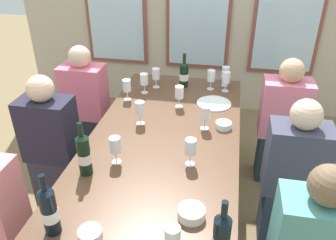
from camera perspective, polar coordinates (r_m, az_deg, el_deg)
ground_plane at (r=2.79m, az=-0.60°, el=-15.76°), size 12.00×12.00×0.00m
dining_table at (r=2.36m, az=-0.68°, el=-4.33°), size 1.01×2.12×0.74m
white_plate_0 at (r=2.77m, az=7.64°, el=2.75°), size 0.27×0.27×0.01m
wine_bottle_0 at (r=3.01m, az=2.67°, el=7.58°), size 0.08×0.08×0.30m
wine_bottle_1 at (r=1.52m, az=8.85°, el=-18.69°), size 0.08×0.08×0.32m
wine_bottle_2 at (r=1.69m, az=-19.10°, el=-14.04°), size 0.08×0.08×0.33m
wine_bottle_3 at (r=1.99m, az=-13.77°, el=-5.55°), size 0.08×0.08×0.33m
tasting_bowl_0 at (r=1.68m, az=-12.78°, el=-18.10°), size 0.11×0.11×0.05m
tasting_bowl_1 at (r=2.44m, az=9.19°, el=-0.84°), size 0.11×0.11×0.05m
tasting_bowl_2 at (r=1.74m, az=3.90°, el=-15.15°), size 0.14×0.14×0.05m
wine_glass_0 at (r=2.89m, az=-3.99°, el=6.65°), size 0.07×0.07×0.17m
wine_glass_1 at (r=2.42m, az=-4.68°, el=1.90°), size 0.07×0.07×0.17m
wine_glass_2 at (r=3.07m, az=9.53°, el=7.77°), size 0.07×0.07×0.17m
wine_glass_3 at (r=2.99m, az=-2.02°, el=7.51°), size 0.07×0.07×0.17m
wine_glass_4 at (r=2.98m, az=7.18°, el=7.17°), size 0.07×0.07×0.17m
wine_glass_5 at (r=2.37m, az=6.21°, el=1.09°), size 0.07×0.07×0.17m
wine_glass_6 at (r=2.65m, az=1.88°, el=4.56°), size 0.07×0.07×0.17m
wine_glass_7 at (r=2.01m, az=3.77°, el=-4.64°), size 0.07×0.07×0.17m
wine_glass_8 at (r=2.96m, az=9.64°, el=6.89°), size 0.07×0.07×0.17m
wine_glass_9 at (r=2.79m, az=-6.85°, el=5.55°), size 0.07×0.07×0.17m
wine_glass_10 at (r=1.51m, az=0.75°, el=-18.92°), size 0.07×0.07×0.17m
wine_glass_11 at (r=2.04m, az=-8.77°, el=-4.19°), size 0.07×0.07×0.17m
seated_person_0 at (r=3.23m, az=-13.41°, el=2.00°), size 0.38×0.24×1.11m
seated_person_1 at (r=3.02m, az=18.32°, el=-0.88°), size 0.38×0.24×1.11m
seated_person_4 at (r=2.73m, az=-18.66°, el=-4.39°), size 0.38×0.24×1.11m
seated_person_5 at (r=2.44m, az=19.83°, el=-9.23°), size 0.38×0.24×1.11m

